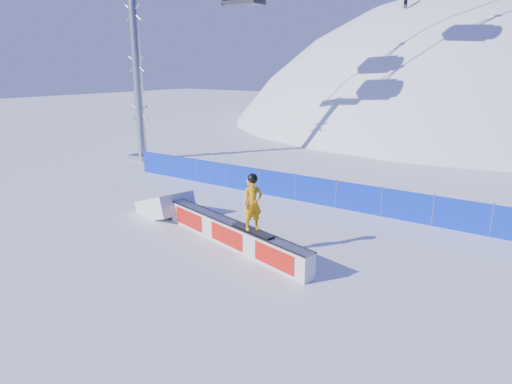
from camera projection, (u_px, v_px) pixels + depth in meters
The scene contains 6 objects.
ground at pixel (256, 233), 16.56m from camera, with size 160.00×160.00×0.00m, color white.
snow_hill at pixel (458, 273), 54.43m from camera, with size 64.00×64.00×64.00m.
safety_fence at pixel (315, 191), 19.94m from camera, with size 22.05×0.05×1.30m.
rail_box at pixel (232, 234), 15.28m from camera, with size 7.04×2.25×0.86m.
snow_ramp at pixel (166, 214), 18.66m from camera, with size 2.29×1.53×0.86m, color white, non-canonical shape.
snowboarder at pixel (253, 203), 14.12m from camera, with size 1.79×0.75×1.85m.
Camera 1 is at (8.97, -12.71, 5.86)m, focal length 32.00 mm.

